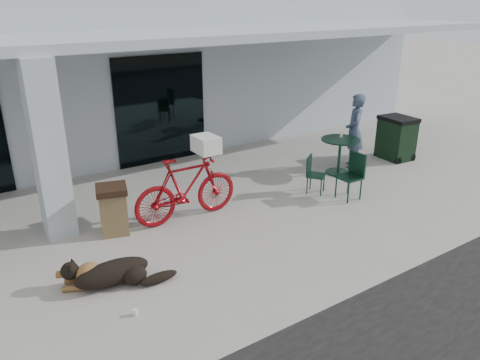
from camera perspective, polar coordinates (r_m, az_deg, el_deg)
ground at (r=7.62m, az=-5.40°, el=-10.27°), size 80.00×80.00×0.00m
building at (r=14.67m, az=-22.38°, el=13.03°), size 22.00×7.00×4.50m
storefront_glass_right at (r=12.05m, az=-9.59°, el=8.45°), size 2.40×0.06×2.70m
column at (r=8.55m, az=-22.27°, el=3.25°), size 0.50×0.50×3.12m
overhang at (r=9.86m, az=-16.63°, el=16.02°), size 22.00×2.80×0.18m
bicycle at (r=8.86m, az=-6.56°, el=-1.01°), size 2.11×0.62×1.26m
laundry_basket at (r=8.79m, az=-4.16°, el=4.37°), size 0.40×0.54×0.32m
dog at (r=7.27m, az=-15.31°, el=-10.72°), size 1.36×0.91×0.43m
cup_near_dog at (r=6.67m, az=-12.65°, el=-15.47°), size 0.09×0.09×0.09m
cafe_table_far at (r=11.48m, az=12.01°, el=2.85°), size 1.06×1.06×0.86m
cafe_chair_far_a at (r=10.22m, az=9.27°, el=0.62°), size 0.54×0.55×0.83m
cafe_chair_far_b at (r=10.03m, az=13.18°, el=0.40°), size 0.50×0.45×0.99m
person at (r=11.89m, az=13.77°, el=5.81°), size 0.77×0.79×1.84m
cup_on_table at (r=11.51m, az=12.22°, el=5.39°), size 0.08×0.08×0.10m
trash_receptacle at (r=8.66m, az=-15.18°, el=-3.52°), size 0.66×0.66×0.90m
wheeled_bin at (r=12.94m, az=18.51°, el=4.89°), size 0.76×0.93×1.11m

